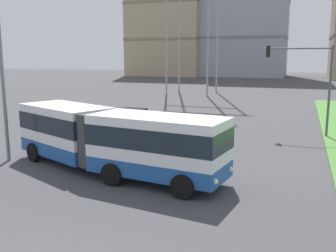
# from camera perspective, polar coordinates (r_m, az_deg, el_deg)

# --- Properties ---
(articulated_bus) EXTENTS (11.95, 5.64, 3.00)m
(articulated_bus) POSITION_cam_1_polar(r_m,az_deg,el_deg) (18.51, -8.55, -1.87)
(articulated_bus) COLOR white
(articulated_bus) RESTS_ON ground
(car_navy_sedan) EXTENTS (4.50, 2.24, 1.58)m
(car_navy_sedan) POSITION_cam_1_polar(r_m,az_deg,el_deg) (29.36, -5.61, 0.96)
(car_navy_sedan) COLOR #19234C
(car_navy_sedan) RESTS_ON ground
(traffic_light_far_right) EXTENTS (4.55, 0.28, 6.24)m
(traffic_light_far_right) POSITION_cam_1_polar(r_m,az_deg,el_deg) (28.20, 20.03, 7.28)
(traffic_light_far_right) COLOR #474C51
(traffic_light_far_right) RESTS_ON ground
(streetlight_left) EXTENTS (0.70, 0.28, 9.97)m
(streetlight_left) POSITION_cam_1_polar(r_m,az_deg,el_deg) (21.72, -23.57, 9.25)
(streetlight_left) COLOR slate
(streetlight_left) RESTS_ON ground
(apartment_tower_west) EXTENTS (20.48, 19.76, 38.07)m
(apartment_tower_west) POSITION_cam_1_polar(r_m,az_deg,el_deg) (112.65, 0.41, 17.31)
(apartment_tower_west) COLOR tan
(apartment_tower_west) RESTS_ON ground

